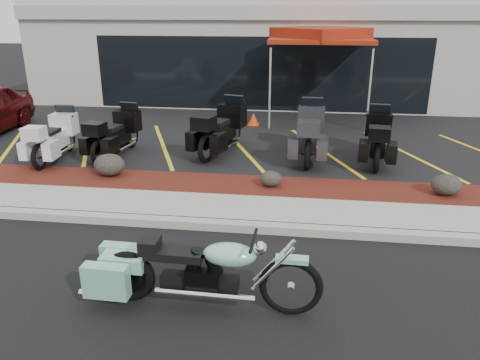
# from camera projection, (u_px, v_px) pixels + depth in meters

# --- Properties ---
(ground) EXTENTS (90.00, 90.00, 0.00)m
(ground) POSITION_uv_depth(u_px,v_px,m) (196.00, 252.00, 7.59)
(ground) COLOR black
(ground) RESTS_ON ground
(curb) EXTENTS (24.00, 0.25, 0.15)m
(curb) POSITION_uv_depth(u_px,v_px,m) (207.00, 224.00, 8.41)
(curb) COLOR gray
(curb) RESTS_ON ground
(sidewalk) EXTENTS (24.00, 1.20, 0.15)m
(sidewalk) POSITION_uv_depth(u_px,v_px,m) (214.00, 209.00, 9.06)
(sidewalk) COLOR gray
(sidewalk) RESTS_ON ground
(mulch_bed) EXTENTS (24.00, 1.20, 0.16)m
(mulch_bed) POSITION_uv_depth(u_px,v_px,m) (224.00, 187.00, 10.17)
(mulch_bed) COLOR #33170B
(mulch_bed) RESTS_ON ground
(upper_lot) EXTENTS (26.00, 9.60, 0.15)m
(upper_lot) POSITION_uv_depth(u_px,v_px,m) (251.00, 128.00, 15.20)
(upper_lot) COLOR black
(upper_lot) RESTS_ON ground
(dealership_building) EXTENTS (18.00, 8.16, 4.00)m
(dealership_building) POSITION_uv_depth(u_px,v_px,m) (267.00, 50.00, 20.36)
(dealership_building) COLOR gray
(dealership_building) RESTS_ON ground
(boulder_left) EXTENTS (0.70, 0.59, 0.50)m
(boulder_left) POSITION_uv_depth(u_px,v_px,m) (109.00, 165.00, 10.54)
(boulder_left) COLOR black
(boulder_left) RESTS_ON mulch_bed
(boulder_mid) EXTENTS (0.47, 0.39, 0.33)m
(boulder_mid) POSITION_uv_depth(u_px,v_px,m) (271.00, 179.00, 9.92)
(boulder_mid) COLOR black
(boulder_mid) RESTS_ON mulch_bed
(boulder_right) EXTENTS (0.60, 0.50, 0.43)m
(boulder_right) POSITION_uv_depth(u_px,v_px,m) (446.00, 185.00, 9.45)
(boulder_right) COLOR black
(boulder_right) RESTS_ON mulch_bed
(hero_cruiser) EXTENTS (3.07, 0.84, 1.08)m
(hero_cruiser) POSITION_uv_depth(u_px,v_px,m) (291.00, 278.00, 5.87)
(hero_cruiser) COLOR #7DC3A7
(hero_cruiser) RESTS_ON ground
(touring_white) EXTENTS (0.89, 2.17, 1.24)m
(touring_white) POSITION_uv_depth(u_px,v_px,m) (67.00, 128.00, 12.25)
(touring_white) COLOR silver
(touring_white) RESTS_ON upper_lot
(touring_black_front) EXTENTS (1.16, 2.27, 1.26)m
(touring_black_front) POSITION_uv_depth(u_px,v_px,m) (130.00, 125.00, 12.55)
(touring_black_front) COLOR black
(touring_black_front) RESTS_ON upper_lot
(touring_black_mid) EXTENTS (1.52, 2.56, 1.40)m
(touring_black_mid) POSITION_uv_depth(u_px,v_px,m) (234.00, 120.00, 12.80)
(touring_black_mid) COLOR black
(touring_black_mid) RESTS_ON upper_lot
(touring_grey) EXTENTS (1.04, 2.47, 1.41)m
(touring_grey) POSITION_uv_depth(u_px,v_px,m) (311.00, 124.00, 12.39)
(touring_grey) COLOR #2C2C31
(touring_grey) RESTS_ON upper_lot
(touring_black_rear) EXTENTS (1.15, 2.34, 1.31)m
(touring_black_rear) POSITION_uv_depth(u_px,v_px,m) (378.00, 129.00, 12.07)
(touring_black_rear) COLOR black
(touring_black_rear) RESTS_ON upper_lot
(traffic_cone) EXTENTS (0.39, 0.39, 0.40)m
(traffic_cone) POSITION_uv_depth(u_px,v_px,m) (253.00, 119.00, 15.19)
(traffic_cone) COLOR #CD3806
(traffic_cone) RESTS_ON upper_lot
(popup_canopy) EXTENTS (3.34, 3.34, 3.00)m
(popup_canopy) POSITION_uv_depth(u_px,v_px,m) (320.00, 36.00, 15.14)
(popup_canopy) COLOR silver
(popup_canopy) RESTS_ON upper_lot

